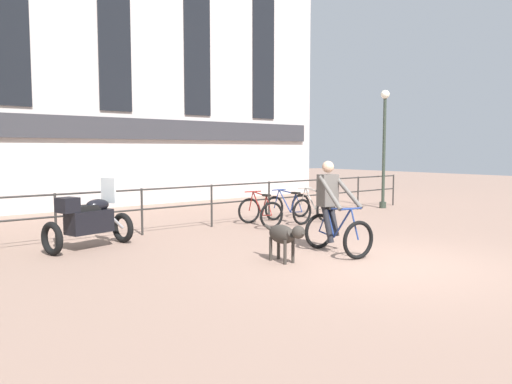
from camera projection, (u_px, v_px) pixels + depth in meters
name	position (u px, v px, depth m)	size (l,w,h in m)	color
ground_plane	(388.00, 264.00, 8.33)	(60.00, 60.00, 0.00)	#8E7060
canal_railing	(212.00, 198.00, 12.28)	(15.05, 0.05, 1.05)	#2D2B28
building_facade	(110.00, 30.00, 16.29)	(18.00, 0.72, 11.69)	beige
cyclist_with_bike	(333.00, 212.00, 9.23)	(0.85, 1.26, 1.70)	black
dog	(285.00, 235.00, 8.42)	(0.29, 1.03, 0.67)	#332D28
parked_motorcycle	(89.00, 220.00, 9.57)	(1.79, 1.00, 1.35)	black
parked_bicycle_near_lamp	(260.00, 212.00, 12.44)	(0.80, 1.19, 0.86)	black
parked_bicycle_mid_left	(288.00, 209.00, 13.04)	(0.68, 1.12, 0.86)	black
parked_bicycle_mid_right	(313.00, 206.00, 13.64)	(0.76, 1.16, 0.86)	black
street_lamp	(384.00, 142.00, 16.10)	(0.28, 0.28, 3.81)	#2D382D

